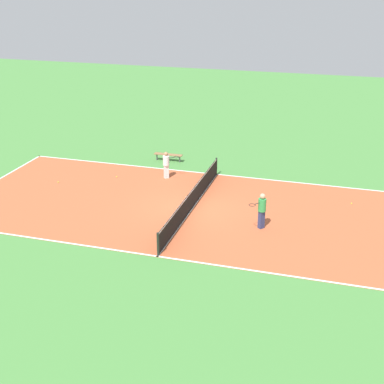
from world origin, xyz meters
The scene contains 9 objects.
ground_plane centered at (0.00, 0.00, 0.00)m, with size 80.00×80.00×0.00m, color #47843D.
court_surface centered at (0.00, 0.00, 0.01)m, with size 10.14×23.32×0.02m.
tennis_net centered at (0.00, 0.00, 0.55)m, with size 9.94×0.10×1.03m.
bench centered at (-6.49, -3.45, 0.39)m, with size 0.36×1.79×0.45m.
player_far_green centered at (1.20, 3.64, 1.00)m, with size 0.94×0.84×1.70m.
player_near_white centered at (-3.65, -2.58, 0.90)m, with size 0.80×0.96×1.55m.
tennis_ball_midcourt centered at (-1.23, -8.12, 0.06)m, with size 0.07×0.07×0.07m, color #CCE033.
tennis_ball_right_alley centered at (-2.92, -5.35, 0.06)m, with size 0.07×0.07×0.07m, color #CCE033.
tennis_ball_left_sideline centered at (-2.80, 7.57, 0.06)m, with size 0.07×0.07×0.07m, color #CCE033.
Camera 1 is at (23.14, 6.84, 10.87)m, focal length 50.00 mm.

